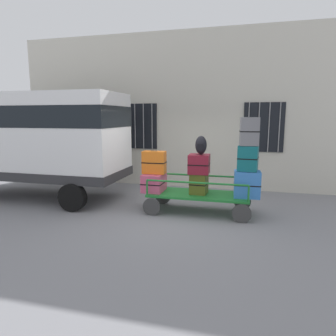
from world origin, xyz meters
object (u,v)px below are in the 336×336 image
(luggage_cart, at_px, (198,197))
(suitcase_center_top, at_px, (249,131))
(suitcase_center_middle, at_px, (248,158))
(suitcase_midleft_bottom, at_px, (199,183))
(suitcase_center_bottom, at_px, (247,184))
(suitcase_left_bottom, at_px, (154,182))
(suitcase_midleft_middle, at_px, (199,164))
(backpack, at_px, (201,145))
(van, at_px, (40,136))
(suitcase_left_middle, at_px, (154,162))

(luggage_cart, bearing_deg, suitcase_center_top, -1.78)
(suitcase_center_middle, bearing_deg, suitcase_midleft_bottom, -179.80)
(suitcase_center_bottom, bearing_deg, suitcase_center_top, 90.00)
(suitcase_midleft_bottom, distance_m, suitcase_center_bottom, 1.13)
(luggage_cart, xyz_separation_m, suitcase_left_bottom, (-1.13, -0.02, 0.31))
(suitcase_midleft_middle, bearing_deg, backpack, -18.24)
(backpack, bearing_deg, suitcase_midleft_middle, 161.76)
(suitcase_midleft_middle, relative_size, suitcase_center_top, 0.79)
(van, xyz_separation_m, luggage_cart, (4.56, -0.25, -1.41))
(suitcase_left_bottom, relative_size, suitcase_left_middle, 1.13)
(luggage_cart, height_order, suitcase_midleft_bottom, suitcase_midleft_bottom)
(suitcase_left_middle, bearing_deg, backpack, -1.11)
(suitcase_left_middle, distance_m, suitcase_midleft_bottom, 1.23)
(suitcase_midleft_bottom, height_order, suitcase_midleft_middle, suitcase_midleft_middle)
(van, height_order, suitcase_left_middle, van)
(luggage_cart, height_order, backpack, backpack)
(suitcase_midleft_middle, height_order, suitcase_center_middle, suitcase_center_middle)
(suitcase_center_bottom, relative_size, backpack, 1.41)
(suitcase_center_top, bearing_deg, backpack, 178.72)
(luggage_cart, bearing_deg, suitcase_left_middle, 179.40)
(suitcase_left_middle, distance_m, suitcase_center_middle, 2.27)
(luggage_cart, height_order, suitcase_left_middle, suitcase_left_middle)
(suitcase_center_bottom, height_order, suitcase_center_middle, suitcase_center_middle)
(suitcase_left_bottom, height_order, suitcase_midleft_bottom, suitcase_midleft_bottom)
(luggage_cart, relative_size, suitcase_left_bottom, 3.78)
(van, height_order, suitcase_left_bottom, van)
(suitcase_center_top, bearing_deg, suitcase_midleft_bottom, 176.81)
(suitcase_left_bottom, bearing_deg, suitcase_center_middle, 1.20)
(suitcase_midleft_middle, distance_m, suitcase_center_top, 1.38)
(van, bearing_deg, suitcase_midleft_bottom, -2.85)
(luggage_cart, height_order, suitcase_center_middle, suitcase_center_middle)
(suitcase_center_bottom, distance_m, backpack, 1.40)
(suitcase_center_top, bearing_deg, suitcase_center_bottom, -90.00)
(suitcase_center_middle, bearing_deg, luggage_cart, -178.39)
(suitcase_midleft_bottom, xyz_separation_m, backpack, (0.04, -0.04, 0.94))
(suitcase_midleft_bottom, height_order, suitcase_center_top, suitcase_center_top)
(suitcase_midleft_bottom, relative_size, suitcase_center_top, 0.78)
(van, relative_size, backpack, 10.86)
(suitcase_left_middle, height_order, suitcase_midleft_bottom, suitcase_left_middle)
(suitcase_left_bottom, bearing_deg, suitcase_midleft_bottom, 2.20)
(luggage_cart, height_order, suitcase_center_top, suitcase_center_top)
(suitcase_left_bottom, xyz_separation_m, suitcase_center_middle, (2.26, 0.05, 0.69))
(suitcase_midleft_bottom, xyz_separation_m, suitcase_center_bottom, (1.13, -0.07, 0.06))
(van, relative_size, suitcase_midleft_middle, 9.43)
(suitcase_center_bottom, relative_size, suitcase_center_top, 0.98)
(suitcase_left_middle, distance_m, backpack, 1.25)
(luggage_cart, bearing_deg, van, 176.81)
(suitcase_left_middle, xyz_separation_m, backpack, (1.17, -0.02, 0.46))
(suitcase_center_bottom, xyz_separation_m, suitcase_center_middle, (-0.00, 0.07, 0.60))
(van, distance_m, suitcase_left_middle, 3.49)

